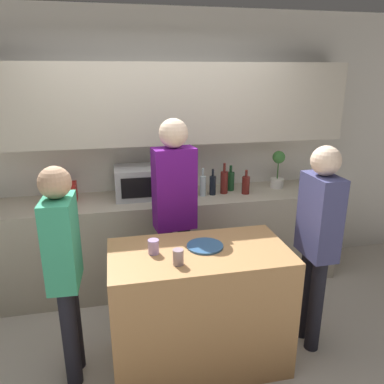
{
  "coord_description": "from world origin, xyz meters",
  "views": [
    {
      "loc": [
        -0.43,
        -2.07,
        2.12
      ],
      "look_at": [
        0.11,
        0.47,
        1.28
      ],
      "focal_mm": 35.0,
      "sensor_mm": 36.0,
      "label": 1
    }
  ],
  "objects_px": {
    "potted_plant": "(278,169)",
    "cup_0": "(178,257)",
    "bottle_3": "(224,182)",
    "person_center": "(175,204)",
    "bottle_2": "(213,185)",
    "microwave": "(142,182)",
    "cup_1": "(153,247)",
    "bottle_5": "(246,185)",
    "person_left": "(318,233)",
    "bottle_4": "(230,181)",
    "toaster": "(62,193)",
    "bottle_0": "(193,188)",
    "person_right": "(64,261)",
    "plate_on_island": "(205,246)",
    "bottle_1": "(203,185)"
  },
  "relations": [
    {
      "from": "bottle_5",
      "to": "cup_0",
      "type": "height_order",
      "value": "bottle_5"
    },
    {
      "from": "bottle_3",
      "to": "person_center",
      "type": "bearing_deg",
      "value": -136.31
    },
    {
      "from": "cup_1",
      "to": "bottle_4",
      "type": "bearing_deg",
      "value": 52.7
    },
    {
      "from": "toaster",
      "to": "person_left",
      "type": "height_order",
      "value": "person_left"
    },
    {
      "from": "cup_0",
      "to": "person_right",
      "type": "relative_size",
      "value": 0.07
    },
    {
      "from": "bottle_3",
      "to": "person_left",
      "type": "bearing_deg",
      "value": -71.67
    },
    {
      "from": "bottle_5",
      "to": "person_left",
      "type": "height_order",
      "value": "person_left"
    },
    {
      "from": "bottle_0",
      "to": "person_left",
      "type": "relative_size",
      "value": 0.14
    },
    {
      "from": "person_center",
      "to": "potted_plant",
      "type": "bearing_deg",
      "value": -159.13
    },
    {
      "from": "potted_plant",
      "to": "bottle_4",
      "type": "bearing_deg",
      "value": 178.14
    },
    {
      "from": "cup_1",
      "to": "person_center",
      "type": "height_order",
      "value": "person_center"
    },
    {
      "from": "toaster",
      "to": "bottle_3",
      "type": "distance_m",
      "value": 1.57
    },
    {
      "from": "cup_1",
      "to": "microwave",
      "type": "bearing_deg",
      "value": 88.76
    },
    {
      "from": "potted_plant",
      "to": "bottle_4",
      "type": "distance_m",
      "value": 0.52
    },
    {
      "from": "bottle_3",
      "to": "person_left",
      "type": "distance_m",
      "value": 1.22
    },
    {
      "from": "bottle_3",
      "to": "person_left",
      "type": "height_order",
      "value": "person_left"
    },
    {
      "from": "person_left",
      "to": "person_right",
      "type": "height_order",
      "value": "person_left"
    },
    {
      "from": "microwave",
      "to": "person_right",
      "type": "xyz_separation_m",
      "value": [
        -0.62,
        -1.19,
        -0.16
      ]
    },
    {
      "from": "cup_0",
      "to": "bottle_5",
      "type": "bearing_deg",
      "value": 54.27
    },
    {
      "from": "bottle_1",
      "to": "person_right",
      "type": "height_order",
      "value": "person_right"
    },
    {
      "from": "cup_0",
      "to": "cup_1",
      "type": "height_order",
      "value": "cup_0"
    },
    {
      "from": "potted_plant",
      "to": "person_center",
      "type": "distance_m",
      "value": 1.37
    },
    {
      "from": "cup_1",
      "to": "bottle_2",
      "type": "bearing_deg",
      "value": 57.36
    },
    {
      "from": "bottle_0",
      "to": "bottle_1",
      "type": "distance_m",
      "value": 0.1
    },
    {
      "from": "microwave",
      "to": "toaster",
      "type": "relative_size",
      "value": 2.0
    },
    {
      "from": "potted_plant",
      "to": "cup_0",
      "type": "height_order",
      "value": "potted_plant"
    },
    {
      "from": "bottle_0",
      "to": "person_center",
      "type": "distance_m",
      "value": 0.61
    },
    {
      "from": "potted_plant",
      "to": "cup_1",
      "type": "height_order",
      "value": "potted_plant"
    },
    {
      "from": "microwave",
      "to": "bottle_3",
      "type": "bearing_deg",
      "value": -4.59
    },
    {
      "from": "toaster",
      "to": "plate_on_island",
      "type": "bearing_deg",
      "value": -47.6
    },
    {
      "from": "bottle_1",
      "to": "person_left",
      "type": "xyz_separation_m",
      "value": [
        0.61,
        -1.12,
        -0.08
      ]
    },
    {
      "from": "bottle_0",
      "to": "person_right",
      "type": "height_order",
      "value": "person_right"
    },
    {
      "from": "bottle_3",
      "to": "person_right",
      "type": "height_order",
      "value": "person_right"
    },
    {
      "from": "bottle_2",
      "to": "bottle_4",
      "type": "distance_m",
      "value": 0.25
    },
    {
      "from": "cup_1",
      "to": "person_right",
      "type": "height_order",
      "value": "person_right"
    },
    {
      "from": "microwave",
      "to": "bottle_2",
      "type": "bearing_deg",
      "value": -7.58
    },
    {
      "from": "microwave",
      "to": "toaster",
      "type": "height_order",
      "value": "microwave"
    },
    {
      "from": "bottle_2",
      "to": "cup_1",
      "type": "bearing_deg",
      "value": -122.64
    },
    {
      "from": "bottle_5",
      "to": "bottle_3",
      "type": "bearing_deg",
      "value": 163.64
    },
    {
      "from": "bottle_3",
      "to": "person_center",
      "type": "height_order",
      "value": "person_center"
    },
    {
      "from": "microwave",
      "to": "plate_on_island",
      "type": "distance_m",
      "value": 1.25
    },
    {
      "from": "bottle_5",
      "to": "bottle_2",
      "type": "bearing_deg",
      "value": 174.03
    },
    {
      "from": "toaster",
      "to": "cup_0",
      "type": "xyz_separation_m",
      "value": [
        0.86,
        -1.4,
        -0.05
      ]
    },
    {
      "from": "bottle_2",
      "to": "person_right",
      "type": "bearing_deg",
      "value": -139.97
    },
    {
      "from": "bottle_2",
      "to": "plate_on_island",
      "type": "relative_size",
      "value": 1.02
    },
    {
      "from": "bottle_2",
      "to": "microwave",
      "type": "bearing_deg",
      "value": 172.42
    },
    {
      "from": "potted_plant",
      "to": "cup_1",
      "type": "distance_m",
      "value": 1.9
    },
    {
      "from": "bottle_2",
      "to": "bottle_5",
      "type": "height_order",
      "value": "bottle_2"
    },
    {
      "from": "bottle_0",
      "to": "bottle_1",
      "type": "bearing_deg",
      "value": -4.92
    },
    {
      "from": "cup_0",
      "to": "person_left",
      "type": "distance_m",
      "value": 1.1
    }
  ]
}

